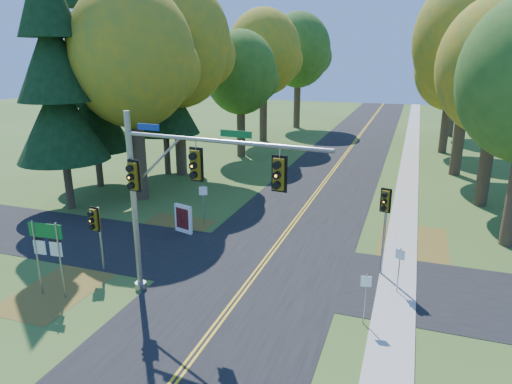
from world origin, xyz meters
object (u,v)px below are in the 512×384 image
(traffic_mast, at_px, (175,186))
(info_kiosk, at_px, (183,219))
(route_sign_cluster, at_px, (47,244))
(east_signal_pole, at_px, (385,210))

(traffic_mast, bearing_deg, info_kiosk, 122.08)
(info_kiosk, bearing_deg, route_sign_cluster, -86.61)
(east_signal_pole, bearing_deg, info_kiosk, -175.63)
(east_signal_pole, height_order, info_kiosk, east_signal_pole)
(traffic_mast, relative_size, east_signal_pole, 2.01)
(east_signal_pole, bearing_deg, traffic_mast, -133.52)
(east_signal_pole, height_order, route_sign_cluster, east_signal_pole)
(route_sign_cluster, relative_size, info_kiosk, 2.01)
(east_signal_pole, distance_m, route_sign_cluster, 14.23)
(traffic_mast, height_order, east_signal_pole, traffic_mast)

